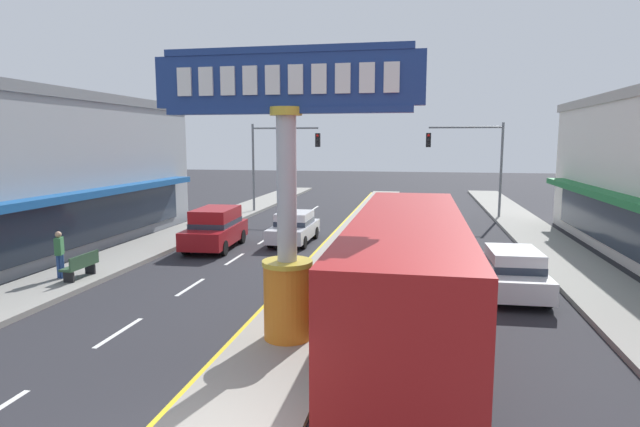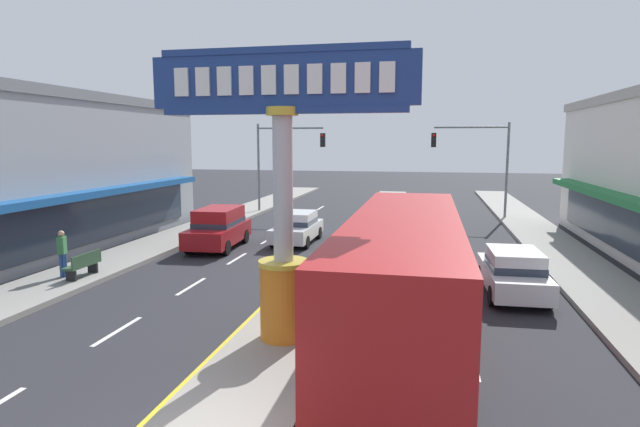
{
  "view_description": "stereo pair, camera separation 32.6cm",
  "coord_description": "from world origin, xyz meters",
  "px_view_note": "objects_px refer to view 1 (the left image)",
  "views": [
    {
      "loc": [
        3.13,
        -7.16,
        5.02
      ],
      "look_at": [
        -0.13,
        9.89,
        2.6
      ],
      "focal_mm": 29.21,
      "sensor_mm": 36.0,
      "label": 1
    },
    {
      "loc": [
        3.45,
        -7.1,
        5.02
      ],
      "look_at": [
        -0.13,
        9.89,
        2.6
      ],
      "focal_mm": 29.21,
      "sensor_mm": 36.0,
      "label": 2
    }
  ],
  "objects_px": {
    "street_bench": "(81,265)",
    "pedestrian_near_kerb": "(59,252)",
    "district_sign": "(287,195)",
    "suv_near_left_lane": "(215,228)",
    "bus_mid_left_lane": "(408,272)",
    "traffic_light_left_side": "(277,152)",
    "traffic_light_right_side": "(473,153)",
    "sedan_far_right_lane": "(512,271)",
    "sedan_near_right_lane": "(294,227)"
  },
  "relations": [
    {
      "from": "district_sign",
      "to": "traffic_light_left_side",
      "type": "xyz_separation_m",
      "value": [
        -6.51,
        22.68,
        0.51
      ]
    },
    {
      "from": "district_sign",
      "to": "sedan_far_right_lane",
      "type": "height_order",
      "value": "district_sign"
    },
    {
      "from": "sedan_far_right_lane",
      "to": "district_sign",
      "type": "bearing_deg",
      "value": -138.7
    },
    {
      "from": "district_sign",
      "to": "pedestrian_near_kerb",
      "type": "relative_size",
      "value": 4.18
    },
    {
      "from": "sedan_near_right_lane",
      "to": "traffic_light_right_side",
      "type": "bearing_deg",
      "value": 47.05
    },
    {
      "from": "traffic_light_right_side",
      "to": "sedan_far_right_lane",
      "type": "height_order",
      "value": "traffic_light_right_side"
    },
    {
      "from": "sedan_near_right_lane",
      "to": "bus_mid_left_lane",
      "type": "relative_size",
      "value": 0.39
    },
    {
      "from": "traffic_light_left_side",
      "to": "traffic_light_right_side",
      "type": "xyz_separation_m",
      "value": [
        13.01,
        0.13,
        0.0
      ]
    },
    {
      "from": "street_bench",
      "to": "pedestrian_near_kerb",
      "type": "relative_size",
      "value": 0.95
    },
    {
      "from": "district_sign",
      "to": "street_bench",
      "type": "xyz_separation_m",
      "value": [
        -8.6,
        4.02,
        -3.09
      ]
    },
    {
      "from": "sedan_far_right_lane",
      "to": "street_bench",
      "type": "distance_m",
      "value": 14.9
    },
    {
      "from": "traffic_light_left_side",
      "to": "sedan_near_right_lane",
      "type": "distance_m",
      "value": 11.17
    },
    {
      "from": "traffic_light_right_side",
      "to": "sedan_near_right_lane",
      "type": "bearing_deg",
      "value": -132.95
    },
    {
      "from": "traffic_light_right_side",
      "to": "street_bench",
      "type": "bearing_deg",
      "value": -128.81
    },
    {
      "from": "sedan_near_right_lane",
      "to": "traffic_light_left_side",
      "type": "bearing_deg",
      "value": 109.73
    },
    {
      "from": "district_sign",
      "to": "traffic_light_right_side",
      "type": "bearing_deg",
      "value": 74.08
    },
    {
      "from": "suv_near_left_lane",
      "to": "pedestrian_near_kerb",
      "type": "height_order",
      "value": "suv_near_left_lane"
    },
    {
      "from": "traffic_light_left_side",
      "to": "pedestrian_near_kerb",
      "type": "bearing_deg",
      "value": -98.52
    },
    {
      "from": "street_bench",
      "to": "pedestrian_near_kerb",
      "type": "distance_m",
      "value": 0.88
    },
    {
      "from": "sedan_far_right_lane",
      "to": "sedan_near_right_lane",
      "type": "bearing_deg",
      "value": 141.73
    },
    {
      "from": "suv_near_left_lane",
      "to": "traffic_light_right_side",
      "type": "bearing_deg",
      "value": 43.69
    },
    {
      "from": "traffic_light_right_side",
      "to": "traffic_light_left_side",
      "type": "bearing_deg",
      "value": -179.45
    },
    {
      "from": "suv_near_left_lane",
      "to": "pedestrian_near_kerb",
      "type": "distance_m",
      "value": 7.44
    },
    {
      "from": "traffic_light_right_side",
      "to": "suv_near_left_lane",
      "type": "bearing_deg",
      "value": -136.31
    },
    {
      "from": "traffic_light_left_side",
      "to": "street_bench",
      "type": "relative_size",
      "value": 3.87
    },
    {
      "from": "traffic_light_right_side",
      "to": "pedestrian_near_kerb",
      "type": "height_order",
      "value": "traffic_light_right_side"
    },
    {
      "from": "traffic_light_left_side",
      "to": "street_bench",
      "type": "distance_m",
      "value": 19.12
    },
    {
      "from": "pedestrian_near_kerb",
      "to": "traffic_light_right_side",
      "type": "bearing_deg",
      "value": 50.09
    },
    {
      "from": "pedestrian_near_kerb",
      "to": "traffic_light_left_side",
      "type": "bearing_deg",
      "value": 81.48
    },
    {
      "from": "traffic_light_left_side",
      "to": "pedestrian_near_kerb",
      "type": "height_order",
      "value": "traffic_light_left_side"
    },
    {
      "from": "street_bench",
      "to": "sedan_near_right_lane",
      "type": "bearing_deg",
      "value": 56.72
    },
    {
      "from": "pedestrian_near_kerb",
      "to": "district_sign",
      "type": "bearing_deg",
      "value": -22.58
    },
    {
      "from": "suv_near_left_lane",
      "to": "bus_mid_left_lane",
      "type": "bearing_deg",
      "value": -48.41
    },
    {
      "from": "sedan_near_right_lane",
      "to": "district_sign",
      "type": "bearing_deg",
      "value": -77.03
    },
    {
      "from": "district_sign",
      "to": "pedestrian_near_kerb",
      "type": "xyz_separation_m",
      "value": [
        -9.32,
        3.88,
        -2.6
      ]
    },
    {
      "from": "district_sign",
      "to": "traffic_light_left_side",
      "type": "distance_m",
      "value": 23.6
    },
    {
      "from": "suv_near_left_lane",
      "to": "bus_mid_left_lane",
      "type": "distance_m",
      "value": 13.81
    },
    {
      "from": "traffic_light_right_side",
      "to": "sedan_far_right_lane",
      "type": "xyz_separation_m",
      "value": [
        -0.28,
        -17.34,
        -3.46
      ]
    },
    {
      "from": "suv_near_left_lane",
      "to": "street_bench",
      "type": "xyz_separation_m",
      "value": [
        -2.38,
        -6.62,
        -0.34
      ]
    },
    {
      "from": "bus_mid_left_lane",
      "to": "district_sign",
      "type": "bearing_deg",
      "value": -173.44
    },
    {
      "from": "district_sign",
      "to": "street_bench",
      "type": "bearing_deg",
      "value": 154.96
    },
    {
      "from": "bus_mid_left_lane",
      "to": "traffic_light_right_side",
      "type": "bearing_deg",
      "value": 80.93
    },
    {
      "from": "traffic_light_left_side",
      "to": "sedan_near_right_lane",
      "type": "height_order",
      "value": "traffic_light_left_side"
    },
    {
      "from": "district_sign",
      "to": "bus_mid_left_lane",
      "type": "distance_m",
      "value": 3.48
    },
    {
      "from": "sedan_far_right_lane",
      "to": "traffic_light_left_side",
      "type": "bearing_deg",
      "value": 126.48
    },
    {
      "from": "traffic_light_right_side",
      "to": "bus_mid_left_lane",
      "type": "relative_size",
      "value": 0.55
    },
    {
      "from": "district_sign",
      "to": "suv_near_left_lane",
      "type": "bearing_deg",
      "value": 120.32
    },
    {
      "from": "district_sign",
      "to": "sedan_far_right_lane",
      "type": "xyz_separation_m",
      "value": [
        6.22,
        5.47,
        -2.95
      ]
    },
    {
      "from": "traffic_light_left_side",
      "to": "pedestrian_near_kerb",
      "type": "xyz_separation_m",
      "value": [
        -2.82,
        -18.8,
        -3.11
      ]
    },
    {
      "from": "district_sign",
      "to": "suv_near_left_lane",
      "type": "height_order",
      "value": "district_sign"
    }
  ]
}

